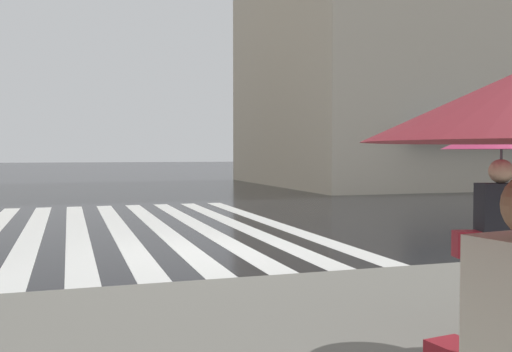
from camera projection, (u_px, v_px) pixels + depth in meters
ground_plane at (208, 252)px, 11.04m from camera, size 220.00×220.00×0.00m
zebra_crossing at (139, 228)px, 14.59m from camera, size 13.00×7.50×0.01m
haussmann_block_corner at (453, 1)px, 36.40m from camera, size 17.22×24.11×23.31m
pedestrian_with_floral_umbrella at (500, 165)px, 5.25m from camera, size 1.06×1.06×2.01m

